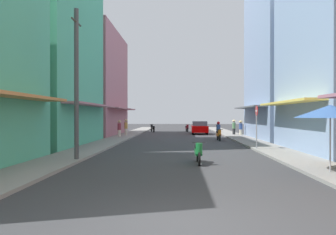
% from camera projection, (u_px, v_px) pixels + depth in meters
% --- Properties ---
extents(ground_plane, '(105.94, 105.94, 0.00)m').
position_uv_depth(ground_plane, '(180.00, 141.00, 26.03)').
color(ground_plane, '#38383A').
extents(sidewalk_left, '(2.14, 56.15, 0.12)m').
position_uv_depth(sidewalk_left, '(114.00, 140.00, 26.24)').
color(sidewalk_left, gray).
rests_on(sidewalk_left, ground).
extents(sidewalk_right, '(2.14, 56.15, 0.12)m').
position_uv_depth(sidewalk_right, '(247.00, 140.00, 25.82)').
color(sidewalk_right, gray).
rests_on(sidewalk_right, ground).
extents(building_left_mid, '(7.05, 10.09, 16.85)m').
position_uv_depth(building_left_mid, '(43.00, 24.00, 21.95)').
color(building_left_mid, '#4CB28C').
rests_on(building_left_mid, ground).
extents(building_left_far, '(7.05, 11.55, 10.88)m').
position_uv_depth(building_left_far, '(90.00, 84.00, 33.64)').
color(building_left_far, '#B7727F').
rests_on(building_left_far, ground).
extents(building_right_far, '(7.05, 9.38, 16.53)m').
position_uv_depth(building_right_far, '(290.00, 44.00, 27.47)').
color(building_right_far, '#8CA5CC').
rests_on(building_right_far, ground).
extents(motorbike_orange, '(0.55, 1.81, 1.58)m').
position_uv_depth(motorbike_orange, '(219.00, 132.00, 26.15)').
color(motorbike_orange, black).
rests_on(motorbike_orange, ground).
extents(motorbike_black, '(0.75, 1.74, 0.96)m').
position_uv_depth(motorbike_black, '(153.00, 128.00, 40.00)').
color(motorbike_black, black).
rests_on(motorbike_black, ground).
extents(motorbike_maroon, '(0.55, 1.81, 0.96)m').
position_uv_depth(motorbike_maroon, '(187.00, 128.00, 40.17)').
color(motorbike_maroon, black).
rests_on(motorbike_maroon, ground).
extents(motorbike_green, '(0.55, 1.81, 0.96)m').
position_uv_depth(motorbike_green, '(198.00, 152.00, 13.60)').
color(motorbike_green, black).
rests_on(motorbike_green, ground).
extents(parked_car, '(1.83, 4.13, 1.45)m').
position_uv_depth(parked_car, '(200.00, 127.00, 35.45)').
color(parked_car, '#8C0000').
rests_on(parked_car, ground).
extents(pedestrian_midway, '(0.44, 0.44, 1.72)m').
position_uv_depth(pedestrian_midway, '(126.00, 127.00, 31.82)').
color(pedestrian_midway, beige).
rests_on(pedestrian_midway, ground).
extents(pedestrian_foreground, '(0.44, 0.44, 1.61)m').
position_uv_depth(pedestrian_foreground, '(241.00, 127.00, 31.59)').
color(pedestrian_foreground, beige).
rests_on(pedestrian_foreground, ground).
extents(pedestrian_crossing, '(0.44, 0.44, 1.67)m').
position_uv_depth(pedestrian_crossing, '(119.00, 128.00, 29.59)').
color(pedestrian_crossing, beige).
rests_on(pedestrian_crossing, ground).
extents(pedestrian_far, '(0.44, 0.44, 1.67)m').
position_uv_depth(pedestrian_far, '(234.00, 126.00, 32.84)').
color(pedestrian_far, '#262628').
rests_on(pedestrian_far, ground).
extents(vendor_umbrella, '(2.38, 2.38, 2.44)m').
position_uv_depth(vendor_umbrella, '(330.00, 111.00, 10.94)').
color(vendor_umbrella, '#99999E').
rests_on(vendor_umbrella, ground).
extents(utility_pole, '(0.20, 1.20, 6.84)m').
position_uv_depth(utility_pole, '(76.00, 84.00, 14.19)').
color(utility_pole, '#4C4C4F').
rests_on(utility_pole, ground).
extents(street_sign_no_entry, '(0.07, 0.60, 2.65)m').
position_uv_depth(street_sign_no_entry, '(257.00, 121.00, 18.72)').
color(street_sign_no_entry, gray).
rests_on(street_sign_no_entry, ground).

